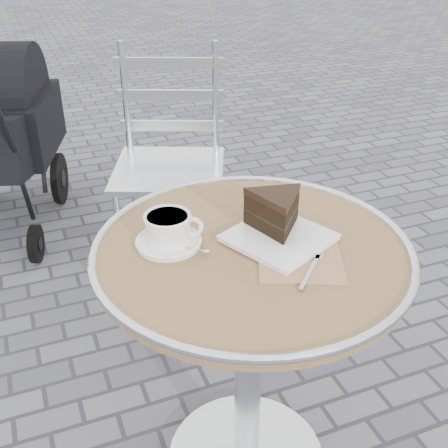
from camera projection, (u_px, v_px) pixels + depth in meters
name	position (u px, v px, depth m)	size (l,w,h in m)	color
cafe_table	(250.00, 305.00, 1.33)	(0.72, 0.72, 0.74)	silver
cappuccino_set	(169.00, 232.00, 1.24)	(0.15, 0.16, 0.07)	white
cake_plate_set	(277.00, 217.00, 1.26)	(0.26, 0.33, 0.11)	#A7785B
bistro_chair	(170.00, 137.00, 2.22)	(0.55, 0.55, 0.94)	silver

